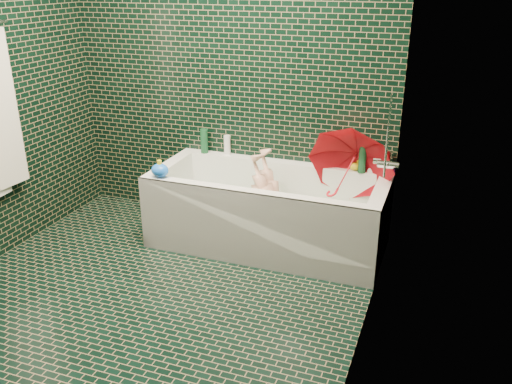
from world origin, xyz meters
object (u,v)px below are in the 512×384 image
(bath_toy, at_px, (160,170))
(bathtub, at_px, (267,219))
(child, at_px, (271,209))
(rubber_duck, at_px, (356,166))
(umbrella, at_px, (346,173))

(bath_toy, bearing_deg, bathtub, 24.53)
(child, bearing_deg, rubber_duck, 133.14)
(child, relative_size, rubber_duck, 7.95)
(rubber_duck, xyz_separation_m, bath_toy, (-1.27, -0.62, 0.02))
(bath_toy, bearing_deg, rubber_duck, 28.17)
(bathtub, distance_m, umbrella, 0.68)
(bathtub, height_order, child, bathtub)
(bathtub, xyz_separation_m, bath_toy, (-0.71, -0.29, 0.39))
(bath_toy, bearing_deg, child, 21.71)
(rubber_duck, bearing_deg, bathtub, -168.14)
(umbrella, bearing_deg, child, -152.14)
(umbrella, height_order, bath_toy, umbrella)
(child, bearing_deg, bath_toy, -61.33)
(child, xyz_separation_m, rubber_duck, (0.53, 0.36, 0.28))
(bathtub, distance_m, bath_toy, 0.86)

